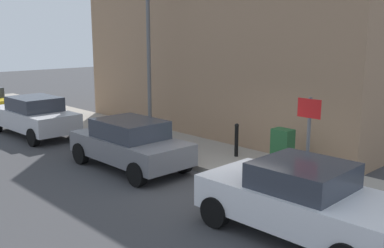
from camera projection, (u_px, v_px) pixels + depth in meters
name	position (u px, v px, depth m)	size (l,w,h in m)	color
ground	(222.00, 189.00, 11.11)	(80.00, 80.00, 0.00)	#38383A
sidewalk	(139.00, 136.00, 16.63)	(2.61, 30.00, 0.15)	gray
corner_building	(244.00, 7.00, 17.58)	(6.15, 13.15, 9.87)	#937256
car_white	(300.00, 199.00, 8.40)	(2.00, 3.94, 1.48)	silver
car_grey	(130.00, 143.00, 12.71)	(1.84, 3.91, 1.44)	slate
car_silver	(34.00, 116.00, 16.86)	(1.92, 4.34, 1.52)	#B7B7BC
utility_cabinet	(282.00, 151.00, 12.14)	(0.46, 0.61, 1.15)	#1E4C28
bollard_near_cabinet	(237.00, 139.00, 13.44)	(0.14, 0.14, 1.04)	black
street_sign	(308.00, 131.00, 10.05)	(0.08, 0.60, 2.30)	#59595B
lamppost	(149.00, 50.00, 15.73)	(0.20, 0.44, 5.72)	#59595B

